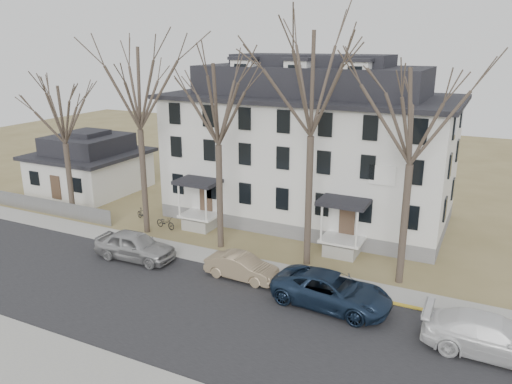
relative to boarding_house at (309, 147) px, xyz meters
The scene contains 18 objects.
ground 18.85m from the boarding_house, 83.64° to the right, with size 120.00×120.00×0.00m, color olive.
main_road 16.96m from the boarding_house, 82.85° to the right, with size 120.00×10.00×0.04m, color #27272A.
far_sidewalk 11.49m from the boarding_house, 78.64° to the right, with size 120.00×2.00×0.08m, color #A09F97.
yellow_curb 13.99m from the boarding_house, 57.18° to the right, with size 14.00×0.25×0.06m, color gold.
boarding_house is the anchor object (origin of this frame).
small_house 20.34m from the boarding_house, behind, with size 8.70×8.70×5.00m.
fence 21.48m from the boarding_house, 156.01° to the right, with size 14.00×0.06×1.20m, color gray.
tree_far_left 13.12m from the boarding_house, 137.82° to the right, with size 8.40×8.40×13.72m.
tree_mid_left 9.66m from the boarding_house, 110.20° to the right, with size 7.80×7.80×12.74m.
tree_center 10.39m from the boarding_house, 69.80° to the right, with size 9.00×9.00×14.70m.
tree_mid_right 12.51m from the boarding_house, 43.81° to the right, with size 7.80×7.80×12.74m.
tree_bungalow 18.17m from the boarding_house, 152.99° to the right, with size 6.60×6.60×10.78m.
car_silver 14.65m from the boarding_house, 118.75° to the right, with size 2.06×5.13×1.75m, color #A6A6A6.
car_tan 12.59m from the boarding_house, 88.01° to the right, with size 1.48×4.24×1.40m, color #998263.
car_navy 14.46m from the boarding_house, 64.53° to the right, with size 2.79×6.05×1.68m, color #18283E.
car_white 19.40m from the boarding_house, 45.01° to the right, with size 2.36×5.80×1.68m, color white.
bicycle_left 11.89m from the boarding_house, 138.87° to the right, with size 0.59×1.70×0.89m, color black.
bicycle_right 13.46m from the boarding_house, 149.58° to the right, with size 0.42×1.47×0.88m, color black.
Camera 1 is at (10.40, -16.43, 12.91)m, focal length 35.00 mm.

